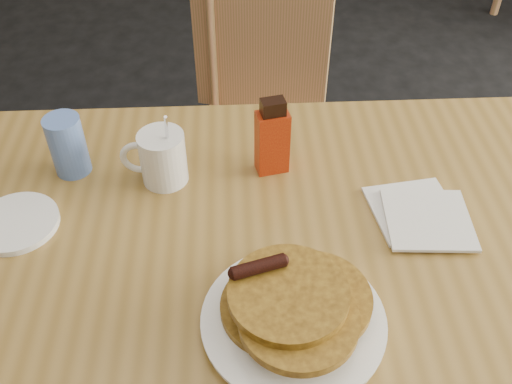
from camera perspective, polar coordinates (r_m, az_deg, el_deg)
main_table at (r=0.98m, az=0.32°, el=-7.31°), size 1.37×0.97×0.75m
chair_main_far at (r=1.68m, az=0.44°, el=8.86°), size 0.47×0.47×0.88m
pancake_plate at (r=0.84m, az=3.78°, el=-11.90°), size 0.27×0.27×0.10m
coffee_mug at (r=1.05m, az=-9.45°, el=3.46°), size 0.12×0.09×0.16m
syrup_bottle at (r=1.05m, az=1.63°, el=5.35°), size 0.07×0.05×0.16m
napkin_stack at (r=1.04m, az=16.16°, el=-2.23°), size 0.18×0.19×0.01m
blue_tumbler at (r=1.11m, az=-18.32°, el=4.45°), size 0.08×0.08×0.12m
side_saucer at (r=1.07m, az=-22.85°, el=-2.87°), size 0.18×0.18×0.01m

